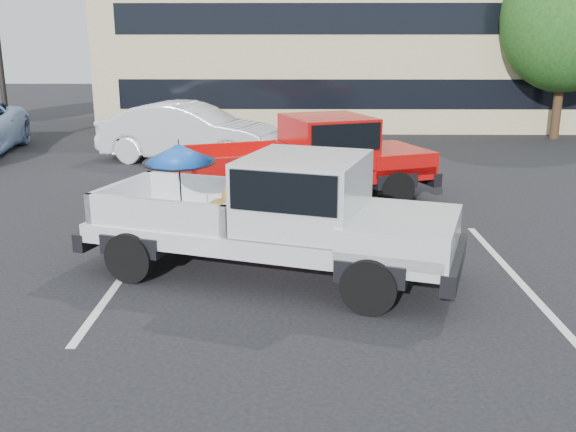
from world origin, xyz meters
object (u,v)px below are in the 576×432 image
silver_pickup (289,210)px  red_pickup (320,156)px  tree_right (567,18)px  silver_sedan (189,133)px  tree_back (433,18)px

silver_pickup → red_pickup: (0.63, 4.65, -0.01)m
tree_right → silver_pickup: 17.27m
silver_sedan → silver_pickup: bearing=-147.8°
tree_back → silver_sedan: (-9.47, -12.65, -3.55)m
tree_right → tree_back: bearing=110.6°
silver_pickup → tree_right: bearing=74.2°
red_pickup → silver_sedan: bearing=106.5°
tree_back → silver_sedan: bearing=-126.8°
tree_back → silver_pickup: tree_back is taller
red_pickup → silver_sedan: (-3.64, 4.80, -0.18)m
tree_right → silver_sedan: tree_right is taller
red_pickup → silver_sedan: red_pickup is taller
tree_right → silver_sedan: (-12.47, -4.65, -3.35)m
tree_back → red_pickup: bearing=-108.5°
tree_right → red_pickup: bearing=-133.1°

